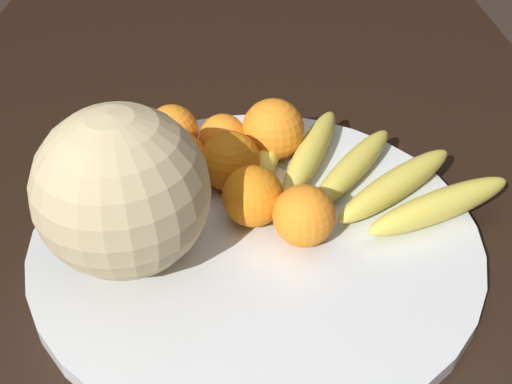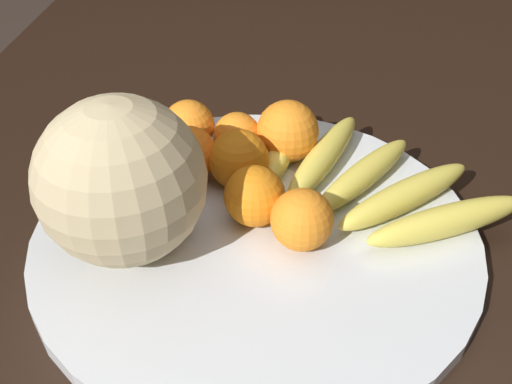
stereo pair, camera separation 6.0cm
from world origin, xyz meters
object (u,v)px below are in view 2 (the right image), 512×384
at_px(kitchen_table, 243,304).
at_px(orange_mid_center, 189,126).
at_px(orange_front_left, 239,160).
at_px(orange_front_right, 287,131).
at_px(fruit_bowl, 256,235).
at_px(produce_tag, 268,192).
at_px(banana_bunch, 364,178).
at_px(orange_back_left, 302,220).
at_px(orange_top_small, 189,154).
at_px(melon, 121,181).
at_px(orange_side_extra, 237,136).
at_px(orange_back_right, 255,196).

height_order(kitchen_table, orange_mid_center, orange_mid_center).
bearing_deg(orange_front_left, orange_front_right, -40.20).
xyz_separation_m(kitchen_table, fruit_bowl, (0.01, -0.01, 0.10)).
relative_size(orange_mid_center, produce_tag, 0.62).
distance_m(banana_bunch, orange_back_left, 0.12).
xyz_separation_m(orange_mid_center, produce_tag, (-0.08, -0.11, -0.03)).
bearing_deg(orange_front_right, produce_tag, 167.68).
bearing_deg(orange_front_right, banana_bunch, -122.04).
height_order(fruit_bowl, orange_top_small, orange_top_small).
relative_size(orange_front_right, orange_mid_center, 1.17).
relative_size(melon, orange_side_extra, 2.85).
height_order(fruit_bowl, orange_back_left, orange_back_left).
height_order(orange_front_left, orange_side_extra, orange_front_left).
bearing_deg(produce_tag, banana_bunch, -47.94).
relative_size(kitchen_table, orange_front_left, 23.87).
distance_m(orange_front_left, produce_tag, 0.05).
bearing_deg(melon, banana_bunch, -63.62).
xyz_separation_m(kitchen_table, banana_bunch, (0.09, -0.13, 0.13)).
height_order(kitchen_table, orange_back_right, orange_back_right).
bearing_deg(orange_front_right, fruit_bowl, 170.54).
bearing_deg(orange_back_left, orange_top_small, 53.48).
bearing_deg(kitchen_table, orange_side_extra, 9.19).
distance_m(kitchen_table, orange_front_left, 0.17).
bearing_deg(orange_back_left, banana_bunch, -34.21).
distance_m(fruit_bowl, orange_mid_center, 0.18).
bearing_deg(orange_side_extra, melon, 153.26).
xyz_separation_m(kitchen_table, orange_side_extra, (0.14, 0.02, 0.14)).
bearing_deg(orange_front_left, produce_tag, -111.40).
distance_m(orange_mid_center, orange_side_extra, 0.06).
height_order(fruit_bowl, melon, melon).
xyz_separation_m(banana_bunch, orange_front_right, (0.06, 0.09, 0.02)).
relative_size(orange_front_right, orange_back_right, 1.15).
height_order(kitchen_table, orange_front_right, orange_front_right).
bearing_deg(orange_side_extra, orange_back_right, -163.66).
bearing_deg(orange_back_right, orange_front_left, 22.16).
xyz_separation_m(orange_back_left, orange_side_extra, (0.15, 0.09, -0.00)).
xyz_separation_m(orange_top_small, produce_tag, (-0.02, -0.09, -0.03)).
relative_size(orange_front_left, orange_side_extra, 1.19).
xyz_separation_m(melon, orange_back_left, (0.02, -0.17, -0.05)).
height_order(kitchen_table, banana_bunch, banana_bunch).
bearing_deg(orange_back_right, produce_tag, -11.36).
height_order(fruit_bowl, produce_tag, produce_tag).
xyz_separation_m(melon, produce_tag, (0.10, -0.13, -0.08)).
xyz_separation_m(banana_bunch, orange_top_small, (0.00, 0.20, 0.02)).
distance_m(orange_mid_center, orange_back_left, 0.22).
distance_m(orange_front_left, orange_back_left, 0.12).
height_order(melon, orange_back_left, melon).
height_order(melon, orange_front_left, melon).
relative_size(orange_mid_center, orange_side_extra, 1.11).
height_order(orange_front_left, orange_front_right, orange_front_right).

